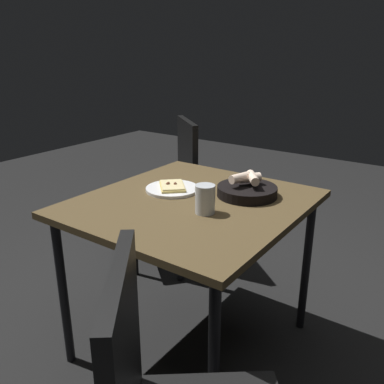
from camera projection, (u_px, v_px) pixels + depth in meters
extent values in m
plane|color=black|center=(192.00, 342.00, 2.03)|extent=(8.00, 8.00, 0.00)
cube|color=#4F3E24|center=(192.00, 204.00, 1.78)|extent=(0.98, 0.91, 0.03)
cylinder|color=black|center=(214.00, 370.00, 1.36)|extent=(0.04, 0.04, 0.73)
cylinder|color=black|center=(306.00, 265.00, 2.03)|extent=(0.04, 0.04, 0.73)
cylinder|color=black|center=(63.00, 293.00, 1.80)|extent=(0.04, 0.04, 0.73)
cylinder|color=black|center=(180.00, 227.00, 2.46)|extent=(0.04, 0.04, 0.73)
cylinder|color=white|center=(172.00, 189.00, 1.90)|extent=(0.25, 0.25, 0.01)
cube|color=#D0B65E|center=(172.00, 186.00, 1.90)|extent=(0.20, 0.19, 0.01)
cube|color=beige|center=(172.00, 185.00, 1.90)|extent=(0.18, 0.18, 0.01)
sphere|color=brown|center=(168.00, 184.00, 1.90)|extent=(0.02, 0.02, 0.02)
sphere|color=brown|center=(168.00, 184.00, 1.90)|extent=(0.02, 0.02, 0.02)
sphere|color=brown|center=(175.00, 184.00, 1.90)|extent=(0.02, 0.02, 0.02)
cylinder|color=black|center=(247.00, 191.00, 1.83)|extent=(0.27, 0.27, 0.05)
cylinder|color=beige|center=(249.00, 178.00, 1.83)|extent=(0.11, 0.10, 0.04)
cylinder|color=beige|center=(240.00, 178.00, 1.80)|extent=(0.12, 0.07, 0.04)
cylinder|color=beige|center=(253.00, 178.00, 1.81)|extent=(0.12, 0.11, 0.04)
cylinder|color=red|center=(257.00, 189.00, 1.86)|extent=(0.06, 0.06, 0.03)
cylinder|color=silver|center=(205.00, 199.00, 1.63)|extent=(0.08, 0.08, 0.12)
cylinder|color=orange|center=(205.00, 206.00, 1.63)|extent=(0.07, 0.07, 0.06)
cube|color=black|center=(124.00, 364.00, 0.94)|extent=(0.35, 0.29, 0.49)
cube|color=black|center=(158.00, 201.00, 2.72)|extent=(0.62, 0.62, 0.04)
cube|color=black|center=(187.00, 159.00, 2.68)|extent=(0.30, 0.34, 0.52)
cylinder|color=black|center=(129.00, 223.00, 2.92)|extent=(0.03, 0.03, 0.40)
cylinder|color=black|center=(135.00, 246.00, 2.58)|extent=(0.03, 0.03, 0.40)
cylinder|color=black|center=(180.00, 218.00, 3.01)|extent=(0.03, 0.03, 0.40)
cylinder|color=black|center=(193.00, 240.00, 2.67)|extent=(0.03, 0.03, 0.40)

